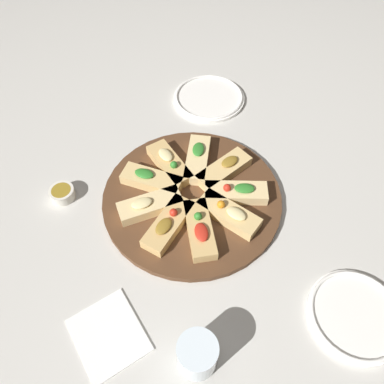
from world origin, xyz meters
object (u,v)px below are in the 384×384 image
Objects in this scene: serving_board at (192,197)px; plate_left at (209,97)px; napkin_stack at (109,334)px; plate_right at (356,315)px; water_glass at (197,355)px; dipping_bowl at (62,193)px.

plate_left is (-0.29, 0.25, -0.00)m from serving_board.
plate_left is 0.74m from napkin_stack.
serving_board is 2.27× the size of plate_right.
plate_right is at bearing 61.43° from napkin_stack.
water_glass reaches higher than plate_left.
plate_left is 2.64× the size of water_glass.
serving_board is 0.44m from plate_right.
water_glass is at bearing -31.35° from serving_board.
water_glass is (-0.10, -0.31, 0.03)m from plate_right.
water_glass is (0.61, -0.44, 0.03)m from plate_left.
plate_right is at bearing -10.39° from plate_left.
plate_left reaches higher than napkin_stack.
plate_left is 1.51× the size of napkin_stack.
water_glass is at bearing -108.32° from plate_right.
napkin_stack is at bearing -59.31° from serving_board.
serving_board reaches higher than napkin_stack.
plate_right is 0.33m from water_glass.
plate_left is 0.53m from dipping_bowl.
napkin_stack is at bearing -137.75° from water_glass.
serving_board is 2.01× the size of plate_left.
water_glass is at bearing 42.25° from napkin_stack.
napkin_stack is 0.37m from dipping_bowl.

